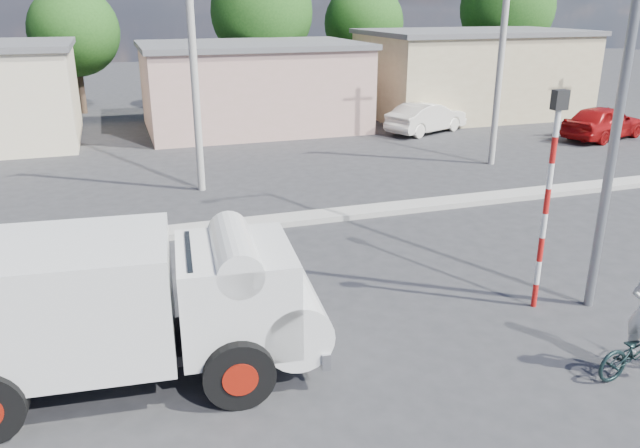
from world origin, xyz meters
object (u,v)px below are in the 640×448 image
object	(u,v)px
car_cream	(426,118)
car_red	(604,122)
bicycle	(638,350)
traffic_pole	(549,184)
streetlight	(621,55)
truck	(130,304)

from	to	relation	value
car_cream	car_red	bearing A→B (deg)	-142.35
car_red	car_cream	bearing A→B (deg)	43.41
car_cream	car_red	xyz separation A→B (m)	(6.85, -3.80, 0.05)
bicycle	car_red	xyz separation A→B (m)	(13.00, 15.47, 0.31)
bicycle	car_cream	size ratio (longest dim) A/B	0.40
car_red	traffic_pole	distance (m)	18.46
bicycle	traffic_pole	distance (m)	3.37
traffic_pole	streetlight	distance (m)	2.56
traffic_pole	truck	bearing A→B (deg)	-178.84
bicycle	traffic_pole	xyz separation A→B (m)	(-0.08, 2.59, 2.14)
car_cream	traffic_pole	size ratio (longest dim) A/B	0.99
car_cream	traffic_pole	distance (m)	17.91
truck	bicycle	distance (m)	8.30
traffic_pole	streetlight	bearing A→B (deg)	-17.73
truck	streetlight	size ratio (longest dim) A/B	0.69
bicycle	car_red	bearing A→B (deg)	-45.76
car_cream	traffic_pole	world-z (taller)	traffic_pole
truck	streetlight	xyz separation A→B (m)	(8.73, -0.14, 3.58)
truck	traffic_pole	size ratio (longest dim) A/B	1.43
bicycle	car_red	world-z (taller)	car_red
truck	bicycle	bearing A→B (deg)	-11.84
car_red	streetlight	world-z (taller)	streetlight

